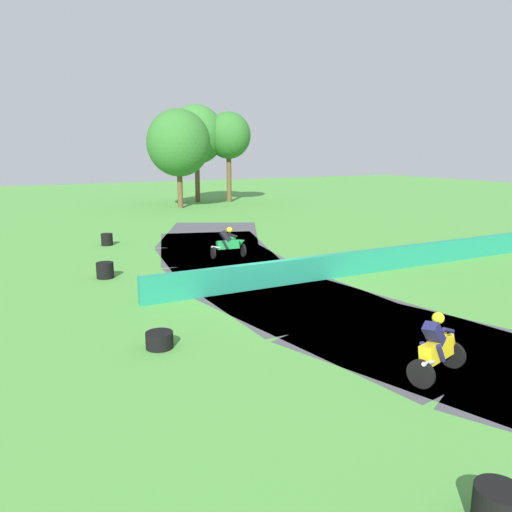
% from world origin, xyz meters
% --- Properties ---
extents(ground_plane, '(120.00, 120.00, 0.00)m').
position_xyz_m(ground_plane, '(0.00, 0.00, 0.00)').
color(ground_plane, '#4C933D').
extents(track_asphalt, '(9.91, 33.39, 0.01)m').
position_xyz_m(track_asphalt, '(1.22, -0.00, 0.00)').
color(track_asphalt, '#47474C').
rests_on(track_asphalt, ground).
extents(safety_barrier, '(20.43, 0.33, 0.90)m').
position_xyz_m(safety_barrier, '(5.55, -0.01, 0.45)').
color(safety_barrier, '#1E8466').
rests_on(safety_barrier, ground).
extents(motorcycle_lead_green, '(1.71, 0.93, 1.43)m').
position_xyz_m(motorcycle_lead_green, '(0.82, 5.12, 0.65)').
color(motorcycle_lead_green, black).
rests_on(motorcycle_lead_green, ground).
extents(motorcycle_chase_yellow, '(1.68, 1.05, 1.42)m').
position_xyz_m(motorcycle_chase_yellow, '(-0.36, -7.88, 0.66)').
color(motorcycle_chase_yellow, black).
rests_on(motorcycle_chase_yellow, ground).
extents(tire_stack_near, '(0.57, 0.57, 0.60)m').
position_xyz_m(tire_stack_near, '(-3.43, 10.69, 0.30)').
color(tire_stack_near, black).
rests_on(tire_stack_near, ground).
extents(tire_stack_mid_a, '(0.64, 0.64, 0.60)m').
position_xyz_m(tire_stack_mid_a, '(-4.89, 3.97, 0.30)').
color(tire_stack_mid_a, black).
rests_on(tire_stack_mid_a, ground).
extents(tire_stack_mid_b, '(0.67, 0.67, 0.40)m').
position_xyz_m(tire_stack_mid_b, '(-5.15, -3.61, 0.20)').
color(tire_stack_mid_b, black).
rests_on(tire_stack_mid_b, ground).
extents(tire_stack_far, '(0.62, 0.62, 0.60)m').
position_xyz_m(tire_stack_far, '(-3.19, -11.45, 0.30)').
color(tire_stack_far, black).
rests_on(tire_stack_far, ground).
extents(tree_far_left, '(5.01, 5.01, 8.73)m').
position_xyz_m(tree_far_left, '(8.61, 28.73, 6.08)').
color(tree_far_left, brown).
rests_on(tree_far_left, ground).
extents(tree_far_right, '(3.99, 3.99, 8.12)m').
position_xyz_m(tree_far_right, '(11.21, 27.41, 5.98)').
color(tree_far_right, brown).
rests_on(tree_far_right, ground).
extents(tree_mid_rise, '(5.16, 5.16, 8.00)m').
position_xyz_m(tree_mid_rise, '(5.52, 24.79, 5.28)').
color(tree_mid_rise, brown).
rests_on(tree_mid_rise, ground).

